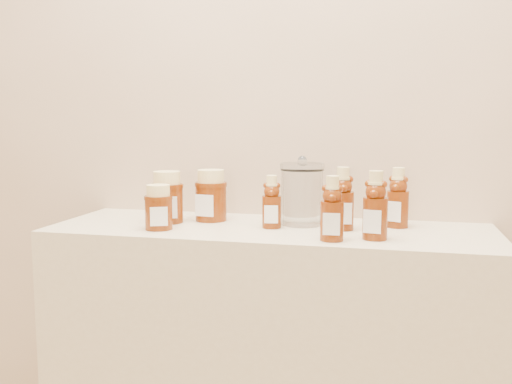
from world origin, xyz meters
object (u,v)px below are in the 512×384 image
(bear_bottle_back_left, at_px, (272,198))
(glass_canister, at_px, (302,191))
(bear_bottle_front_left, at_px, (332,204))
(honey_jar_left, at_px, (167,197))
(display_table, at_px, (269,384))

(bear_bottle_back_left, distance_m, glass_canister, 0.10)
(bear_bottle_front_left, height_order, honey_jar_left, bear_bottle_front_left)
(bear_bottle_back_left, height_order, glass_canister, glass_canister)
(bear_bottle_front_left, relative_size, honey_jar_left, 1.22)
(bear_bottle_back_left, xyz_separation_m, bear_bottle_front_left, (0.18, -0.13, 0.01))
(honey_jar_left, distance_m, glass_canister, 0.38)
(bear_bottle_front_left, height_order, glass_canister, glass_canister)
(display_table, relative_size, bear_bottle_back_left, 7.42)
(display_table, relative_size, bear_bottle_front_left, 6.72)
(display_table, distance_m, honey_jar_left, 0.60)
(honey_jar_left, bearing_deg, bear_bottle_front_left, -37.03)
(honey_jar_left, bearing_deg, glass_canister, -12.78)
(glass_canister, bearing_deg, honey_jar_left, -171.51)
(bear_bottle_front_left, xyz_separation_m, honey_jar_left, (-0.48, 0.14, -0.02))
(display_table, height_order, bear_bottle_back_left, bear_bottle_back_left)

